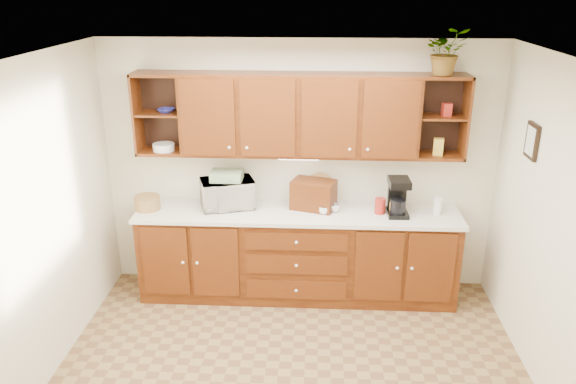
# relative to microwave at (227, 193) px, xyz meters

# --- Properties ---
(floor) EXTENTS (4.00, 4.00, 0.00)m
(floor) POSITION_rel_microwave_xyz_m (0.72, -1.53, -1.08)
(floor) COLOR olive
(floor) RESTS_ON ground
(ceiling) EXTENTS (4.00, 4.00, 0.00)m
(ceiling) POSITION_rel_microwave_xyz_m (0.72, -1.53, 1.52)
(ceiling) COLOR white
(ceiling) RESTS_ON back_wall
(back_wall) EXTENTS (4.00, 0.00, 4.00)m
(back_wall) POSITION_rel_microwave_xyz_m (0.72, 0.22, 0.22)
(back_wall) COLOR beige
(back_wall) RESTS_ON floor
(left_wall) EXTENTS (0.00, 3.50, 3.50)m
(left_wall) POSITION_rel_microwave_xyz_m (-1.28, -1.53, 0.22)
(left_wall) COLOR beige
(left_wall) RESTS_ON floor
(right_wall) EXTENTS (0.00, 3.50, 3.50)m
(right_wall) POSITION_rel_microwave_xyz_m (2.72, -1.53, 0.22)
(right_wall) COLOR beige
(right_wall) RESTS_ON floor
(base_cabinets) EXTENTS (3.20, 0.60, 0.90)m
(base_cabinets) POSITION_rel_microwave_xyz_m (0.72, -0.08, -0.63)
(base_cabinets) COLOR #391306
(base_cabinets) RESTS_ON floor
(countertop) EXTENTS (3.24, 0.64, 0.04)m
(countertop) POSITION_rel_microwave_xyz_m (0.72, -0.09, -0.16)
(countertop) COLOR silver
(countertop) RESTS_ON base_cabinets
(upper_cabinets) EXTENTS (3.20, 0.33, 0.80)m
(upper_cabinets) POSITION_rel_microwave_xyz_m (0.73, 0.06, 0.81)
(upper_cabinets) COLOR #391306
(upper_cabinets) RESTS_ON back_wall
(undercabinet_light) EXTENTS (0.40, 0.05, 0.02)m
(undercabinet_light) POSITION_rel_microwave_xyz_m (0.72, 0.01, 0.39)
(undercabinet_light) COLOR white
(undercabinet_light) RESTS_ON upper_cabinets
(framed_picture) EXTENTS (0.03, 0.24, 0.30)m
(framed_picture) POSITION_rel_microwave_xyz_m (2.70, -0.63, 0.77)
(framed_picture) COLOR black
(framed_picture) RESTS_ON right_wall
(wicker_basket) EXTENTS (0.30, 0.30, 0.14)m
(wicker_basket) POSITION_rel_microwave_xyz_m (-0.80, -0.10, -0.08)
(wicker_basket) COLOR olive
(wicker_basket) RESTS_ON countertop
(microwave) EXTENTS (0.61, 0.50, 0.29)m
(microwave) POSITION_rel_microwave_xyz_m (0.00, 0.00, 0.00)
(microwave) COLOR beige
(microwave) RESTS_ON countertop
(towel_stack) EXTENTS (0.32, 0.23, 0.09)m
(towel_stack) POSITION_rel_microwave_xyz_m (0.00, 0.00, 0.19)
(towel_stack) COLOR #C1C55C
(towel_stack) RESTS_ON microwave
(wine_bottle) EXTENTS (0.08, 0.08, 0.33)m
(wine_bottle) POSITION_rel_microwave_xyz_m (-0.11, 0.06, 0.02)
(wine_bottle) COLOR black
(wine_bottle) RESTS_ON countertop
(woven_tray) EXTENTS (0.35, 0.19, 0.34)m
(woven_tray) POSITION_rel_microwave_xyz_m (0.94, 0.12, -0.13)
(woven_tray) COLOR olive
(woven_tray) RESTS_ON countertop
(bread_box) EXTENTS (0.48, 0.38, 0.30)m
(bread_box) POSITION_rel_microwave_xyz_m (0.87, 0.01, 0.00)
(bread_box) COLOR #391306
(bread_box) RESTS_ON countertop
(mug_tree) EXTENTS (0.21, 0.22, 0.27)m
(mug_tree) POSITION_rel_microwave_xyz_m (1.02, -0.08, -0.10)
(mug_tree) COLOR #391306
(mug_tree) RESTS_ON countertop
(canister_red) EXTENTS (0.14, 0.14, 0.16)m
(canister_red) POSITION_rel_microwave_xyz_m (1.54, -0.09, -0.07)
(canister_red) COLOR maroon
(canister_red) RESTS_ON countertop
(canister_white) EXTENTS (0.09, 0.09, 0.17)m
(canister_white) POSITION_rel_microwave_xyz_m (2.10, -0.09, -0.06)
(canister_white) COLOR white
(canister_white) RESTS_ON countertop
(canister_yellow) EXTENTS (0.10, 0.10, 0.12)m
(canister_yellow) POSITION_rel_microwave_xyz_m (1.67, -0.09, -0.09)
(canister_yellow) COLOR gold
(canister_yellow) RESTS_ON countertop
(coffee_maker) EXTENTS (0.21, 0.27, 0.38)m
(coffee_maker) POSITION_rel_microwave_xyz_m (1.70, -0.10, 0.04)
(coffee_maker) COLOR black
(coffee_maker) RESTS_ON countertop
(bowl_stack) EXTENTS (0.20, 0.20, 0.04)m
(bowl_stack) POSITION_rel_microwave_xyz_m (-0.58, 0.05, 0.84)
(bowl_stack) COLOR navy
(bowl_stack) RESTS_ON upper_cabinets
(plate_stack) EXTENTS (0.26, 0.26, 0.07)m
(plate_stack) POSITION_rel_microwave_xyz_m (-0.63, 0.03, 0.47)
(plate_stack) COLOR white
(plate_stack) RESTS_ON upper_cabinets
(pantry_box_yellow) EXTENTS (0.10, 0.09, 0.17)m
(pantry_box_yellow) POSITION_rel_microwave_xyz_m (2.07, 0.02, 0.52)
(pantry_box_yellow) COLOR gold
(pantry_box_yellow) RESTS_ON upper_cabinets
(pantry_box_red) EXTENTS (0.09, 0.08, 0.12)m
(pantry_box_red) POSITION_rel_microwave_xyz_m (2.12, 0.04, 0.88)
(pantry_box_red) COLOR maroon
(pantry_box_red) RESTS_ON upper_cabinets
(potted_plant) EXTENTS (0.41, 0.36, 0.43)m
(potted_plant) POSITION_rel_microwave_xyz_m (2.06, 0.02, 1.42)
(potted_plant) COLOR #999999
(potted_plant) RESTS_ON upper_cabinets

